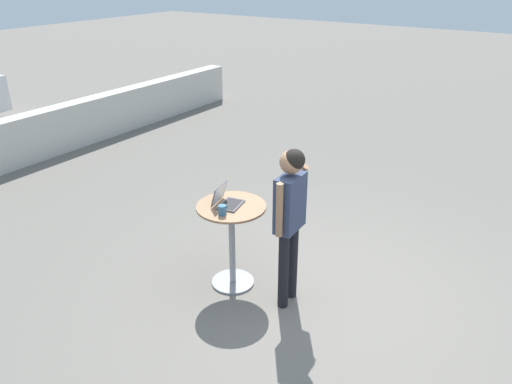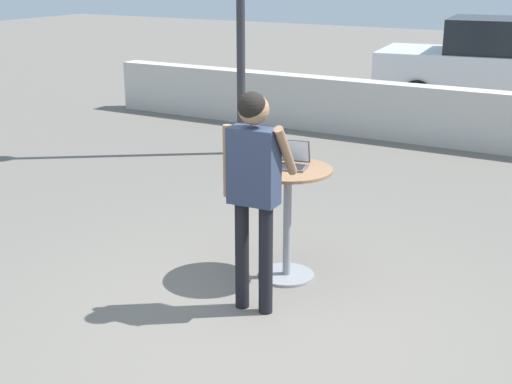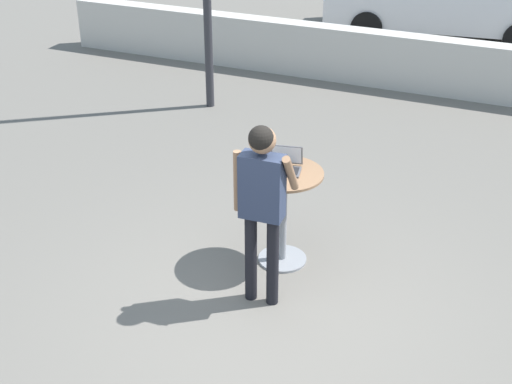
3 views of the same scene
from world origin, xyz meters
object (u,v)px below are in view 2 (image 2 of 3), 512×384
at_px(cafe_table, 287,206).
at_px(coffee_mug, 262,160).
at_px(parked_car_near_street, 507,65).
at_px(standing_person, 254,175).
at_px(laptop, 290,161).

bearing_deg(cafe_table, coffee_mug, -166.86).
relative_size(coffee_mug, parked_car_near_street, 0.03).
bearing_deg(cafe_table, parked_car_near_street, 89.40).
bearing_deg(standing_person, coffee_mug, 113.95).
distance_m(cafe_table, coffee_mug, 0.45).
relative_size(laptop, parked_car_near_street, 0.08).
bearing_deg(coffee_mug, parked_car_near_street, 87.94).
bearing_deg(coffee_mug, standing_person, -66.05).
xyz_separation_m(cafe_table, laptop, (-0.01, 0.05, 0.38)).
bearing_deg(cafe_table, laptop, 100.89).
xyz_separation_m(cafe_table, coffee_mug, (-0.22, -0.05, 0.39)).
height_order(cafe_table, standing_person, standing_person).
bearing_deg(standing_person, laptop, 95.47).
xyz_separation_m(laptop, coffee_mug, (-0.21, -0.10, 0.00)).
xyz_separation_m(laptop, parked_car_near_street, (0.10, 8.51, -0.20)).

